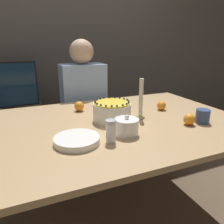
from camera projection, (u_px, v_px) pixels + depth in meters
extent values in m
plane|color=brown|center=(112.00, 219.00, 1.61)|extent=(12.00, 12.00, 0.00)
cube|color=#4C4742|center=(63.00, 37.00, 2.44)|extent=(8.00, 0.05, 2.60)
cube|color=tan|center=(112.00, 124.00, 1.38)|extent=(1.70, 1.14, 0.03)
cylinder|color=tan|center=(163.00, 132.00, 2.24)|extent=(0.07, 0.07, 0.74)
cylinder|color=white|center=(112.00, 112.00, 1.39)|extent=(0.24, 0.24, 0.11)
cylinder|color=yellow|center=(112.00, 103.00, 1.37)|extent=(0.23, 0.23, 0.01)
sphere|color=#191E3D|center=(127.00, 100.00, 1.40)|extent=(0.01, 0.01, 0.01)
sphere|color=#191E3D|center=(124.00, 99.00, 1.43)|extent=(0.01, 0.01, 0.01)
sphere|color=#191E3D|center=(120.00, 98.00, 1.45)|extent=(0.01, 0.01, 0.01)
sphere|color=#191E3D|center=(115.00, 97.00, 1.46)|extent=(0.01, 0.01, 0.01)
sphere|color=#191E3D|center=(110.00, 97.00, 1.47)|extent=(0.01, 0.01, 0.01)
sphere|color=#191E3D|center=(105.00, 98.00, 1.45)|extent=(0.01, 0.01, 0.01)
sphere|color=#191E3D|center=(100.00, 98.00, 1.43)|extent=(0.01, 0.01, 0.01)
sphere|color=#191E3D|center=(97.00, 100.00, 1.41)|extent=(0.01, 0.01, 0.01)
sphere|color=#191E3D|center=(95.00, 101.00, 1.37)|extent=(0.01, 0.01, 0.01)
sphere|color=#191E3D|center=(95.00, 102.00, 1.34)|extent=(0.01, 0.01, 0.01)
sphere|color=#191E3D|center=(97.00, 104.00, 1.31)|extent=(0.01, 0.01, 0.01)
sphere|color=#191E3D|center=(101.00, 105.00, 1.29)|extent=(0.01, 0.01, 0.01)
sphere|color=#191E3D|center=(106.00, 106.00, 1.27)|extent=(0.01, 0.01, 0.01)
sphere|color=#191E3D|center=(112.00, 106.00, 1.26)|extent=(0.01, 0.01, 0.01)
sphere|color=#191E3D|center=(118.00, 106.00, 1.27)|extent=(0.01, 0.01, 0.01)
sphere|color=#191E3D|center=(123.00, 105.00, 1.28)|extent=(0.01, 0.01, 0.01)
sphere|color=#191E3D|center=(127.00, 104.00, 1.31)|extent=(0.01, 0.01, 0.01)
sphere|color=#191E3D|center=(129.00, 102.00, 1.34)|extent=(0.01, 0.01, 0.01)
sphere|color=#191E3D|center=(129.00, 101.00, 1.37)|extent=(0.01, 0.01, 0.01)
cylinder|color=white|center=(126.00, 128.00, 1.18)|extent=(0.13, 0.13, 0.08)
cylinder|color=white|center=(127.00, 120.00, 1.17)|extent=(0.13, 0.13, 0.01)
sphere|color=white|center=(127.00, 117.00, 1.16)|extent=(0.02, 0.02, 0.02)
cylinder|color=white|center=(111.00, 133.00, 1.08)|extent=(0.05, 0.05, 0.10)
cylinder|color=silver|center=(111.00, 122.00, 1.07)|extent=(0.05, 0.05, 0.02)
cylinder|color=white|center=(77.00, 142.00, 1.09)|extent=(0.23, 0.23, 0.01)
cylinder|color=white|center=(77.00, 141.00, 1.09)|extent=(0.23, 0.23, 0.01)
cylinder|color=white|center=(77.00, 139.00, 1.08)|extent=(0.23, 0.23, 0.01)
cylinder|color=white|center=(77.00, 138.00, 1.08)|extent=(0.23, 0.23, 0.01)
cylinder|color=tan|center=(140.00, 117.00, 1.44)|extent=(0.06, 0.06, 0.02)
cylinder|color=silver|center=(141.00, 97.00, 1.40)|extent=(0.03, 0.03, 0.24)
cylinder|color=#384C7F|center=(203.00, 116.00, 1.35)|extent=(0.08, 0.08, 0.09)
sphere|color=orange|center=(189.00, 119.00, 1.32)|extent=(0.07, 0.07, 0.07)
sphere|color=orange|center=(79.00, 106.00, 1.59)|extent=(0.07, 0.07, 0.07)
sphere|color=orange|center=(161.00, 106.00, 1.61)|extent=(0.07, 0.07, 0.07)
cube|color=#2D2D38|center=(85.00, 147.00, 2.23)|extent=(0.34, 0.34, 0.45)
cube|color=#99B7E0|center=(83.00, 97.00, 2.07)|extent=(0.40, 0.24, 0.61)
sphere|color=#D8AD8C|center=(81.00, 52.00, 1.94)|extent=(0.22, 0.22, 0.22)
cube|color=brown|center=(13.00, 139.00, 2.23)|extent=(0.64, 0.55, 0.60)
cylinder|color=black|center=(8.00, 108.00, 2.13)|extent=(0.10, 0.10, 0.05)
cube|color=black|center=(5.00, 85.00, 2.07)|extent=(0.59, 0.02, 0.43)
cube|color=#142D47|center=(5.00, 85.00, 2.06)|extent=(0.56, 0.03, 0.41)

